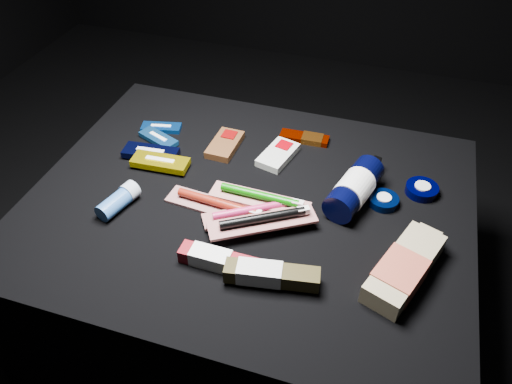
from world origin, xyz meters
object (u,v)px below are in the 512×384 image
(bodywash_bottle, at_px, (403,269))
(deodorant_stick, at_px, (119,200))
(lotion_bottle, at_px, (354,188))
(toothpaste_carton_red, at_px, (217,260))

(bodywash_bottle, relative_size, deodorant_stick, 2.12)
(lotion_bottle, relative_size, deodorant_stick, 2.08)
(deodorant_stick, bearing_deg, toothpaste_carton_red, -3.36)
(bodywash_bottle, distance_m, deodorant_stick, 0.61)
(bodywash_bottle, bearing_deg, deodorant_stick, -160.36)
(lotion_bottle, distance_m, toothpaste_carton_red, 0.35)
(lotion_bottle, bearing_deg, deodorant_stick, -144.10)
(bodywash_bottle, height_order, toothpaste_carton_red, bodywash_bottle)
(lotion_bottle, xyz_separation_m, bodywash_bottle, (0.13, -0.19, -0.01))
(lotion_bottle, relative_size, toothpaste_carton_red, 1.34)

